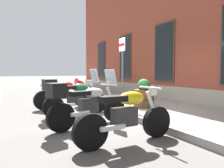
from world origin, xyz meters
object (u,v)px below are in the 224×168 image
parking_sign (122,61)px  motorcycle_silver_touring (86,103)px  motorcycle_yellow_naked (128,116)px  barrel_planter (144,96)px  motorcycle_red_sport (66,92)px  motorcycle_green_touring (73,96)px

parking_sign → motorcycle_silver_touring: bearing=-49.0°
motorcycle_yellow_naked → motorcycle_silver_touring: bearing=-168.1°
motorcycle_silver_touring → barrel_planter: motorcycle_silver_touring is taller
motorcycle_red_sport → barrel_planter: size_ratio=2.26×
motorcycle_yellow_naked → parking_sign: 3.59m
motorcycle_red_sport → parking_sign: bearing=55.3°
parking_sign → barrel_planter: (0.72, 0.38, -1.12)m
motorcycle_green_touring → motorcycle_yellow_naked: size_ratio=1.00×
motorcycle_red_sport → barrel_planter: 2.74m
motorcycle_green_touring → motorcycle_yellow_naked: (2.75, 0.17, -0.08)m
motorcycle_silver_touring → motorcycle_green_touring: bearing=175.3°
motorcycle_red_sport → motorcycle_green_touring: motorcycle_green_touring is taller
motorcycle_green_touring → motorcycle_yellow_naked: bearing=3.6°
motorcycle_green_touring → barrel_planter: bearing=77.8°
motorcycle_green_touring → parking_sign: parking_sign is taller
motorcycle_red_sport → motorcycle_green_touring: bearing=-5.7°
barrel_planter → motorcycle_yellow_naked: bearing=-40.9°
motorcycle_yellow_naked → barrel_planter: size_ratio=2.22×
motorcycle_silver_touring → motorcycle_yellow_naked: motorcycle_silver_touring is taller
motorcycle_yellow_naked → barrel_planter: bearing=139.1°
motorcycle_red_sport → motorcycle_yellow_naked: bearing=0.5°
motorcycle_red_sport → barrel_planter: (1.85, 2.01, -0.05)m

